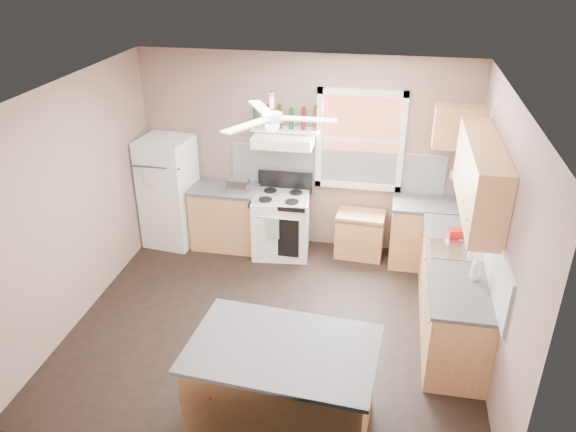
% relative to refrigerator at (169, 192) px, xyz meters
% --- Properties ---
extents(floor, '(4.50, 4.50, 0.00)m').
position_rel_refrigerator_xyz_m(floor, '(1.86, -1.65, -0.78)').
color(floor, black).
rests_on(floor, ground).
extents(ceiling, '(4.50, 4.50, 0.00)m').
position_rel_refrigerator_xyz_m(ceiling, '(1.86, -1.65, 1.92)').
color(ceiling, white).
rests_on(ceiling, ground).
extents(wall_back, '(4.50, 0.05, 2.70)m').
position_rel_refrigerator_xyz_m(wall_back, '(1.86, 0.38, 0.57)').
color(wall_back, '#7D645A').
rests_on(wall_back, ground).
extents(wall_right, '(0.05, 4.00, 2.70)m').
position_rel_refrigerator_xyz_m(wall_right, '(4.13, -1.65, 0.57)').
color(wall_right, '#7D645A').
rests_on(wall_right, ground).
extents(wall_left, '(0.05, 4.00, 2.70)m').
position_rel_refrigerator_xyz_m(wall_left, '(-0.42, -1.65, 0.57)').
color(wall_left, '#7D645A').
rests_on(wall_left, ground).
extents(backsplash_back, '(2.90, 0.03, 0.55)m').
position_rel_refrigerator_xyz_m(backsplash_back, '(2.31, 0.34, 0.39)').
color(backsplash_back, white).
rests_on(backsplash_back, wall_back).
extents(backsplash_right, '(0.03, 2.60, 0.55)m').
position_rel_refrigerator_xyz_m(backsplash_right, '(4.09, -1.35, 0.39)').
color(backsplash_right, white).
rests_on(backsplash_right, wall_right).
extents(window_view, '(1.00, 0.02, 1.20)m').
position_rel_refrigerator_xyz_m(window_view, '(2.61, 0.33, 0.82)').
color(window_view, brown).
rests_on(window_view, wall_back).
extents(window_frame, '(1.16, 0.07, 1.36)m').
position_rel_refrigerator_xyz_m(window_frame, '(2.61, 0.31, 0.82)').
color(window_frame, white).
rests_on(window_frame, wall_back).
extents(refrigerator, '(0.73, 0.72, 1.56)m').
position_rel_refrigerator_xyz_m(refrigerator, '(0.00, 0.00, 0.00)').
color(refrigerator, white).
rests_on(refrigerator, floor).
extents(base_cabinet_left, '(0.90, 0.60, 0.86)m').
position_rel_refrigerator_xyz_m(base_cabinet_left, '(0.80, 0.05, -0.35)').
color(base_cabinet_left, '#A67345').
rests_on(base_cabinet_left, floor).
extents(counter_left, '(0.92, 0.62, 0.04)m').
position_rel_refrigerator_xyz_m(counter_left, '(0.80, 0.05, 0.10)').
color(counter_left, '#424245').
rests_on(counter_left, base_cabinet_left).
extents(toaster, '(0.29, 0.17, 0.18)m').
position_rel_refrigerator_xyz_m(toaster, '(1.03, -0.06, 0.21)').
color(toaster, silver).
rests_on(toaster, counter_left).
extents(stove, '(0.82, 0.71, 0.86)m').
position_rel_refrigerator_xyz_m(stove, '(1.61, -0.03, -0.35)').
color(stove, white).
rests_on(stove, floor).
extents(range_hood, '(0.78, 0.50, 0.14)m').
position_rel_refrigerator_xyz_m(range_hood, '(1.63, 0.10, 0.84)').
color(range_hood, white).
rests_on(range_hood, wall_back).
extents(bottle_shelf, '(0.90, 0.26, 0.03)m').
position_rel_refrigerator_xyz_m(bottle_shelf, '(1.63, 0.22, 0.94)').
color(bottle_shelf, white).
rests_on(bottle_shelf, range_hood).
extents(cart, '(0.66, 0.46, 0.64)m').
position_rel_refrigerator_xyz_m(cart, '(2.69, 0.10, -0.46)').
color(cart, '#A67345').
rests_on(cart, floor).
extents(base_cabinet_corner, '(1.00, 0.60, 0.86)m').
position_rel_refrigerator_xyz_m(base_cabinet_corner, '(3.61, 0.05, -0.35)').
color(base_cabinet_corner, '#A67345').
rests_on(base_cabinet_corner, floor).
extents(base_cabinet_right, '(0.60, 2.20, 0.86)m').
position_rel_refrigerator_xyz_m(base_cabinet_right, '(3.81, -1.35, -0.35)').
color(base_cabinet_right, '#A67345').
rests_on(base_cabinet_right, floor).
extents(counter_corner, '(1.02, 0.62, 0.04)m').
position_rel_refrigerator_xyz_m(counter_corner, '(3.61, 0.05, 0.10)').
color(counter_corner, '#424245').
rests_on(counter_corner, base_cabinet_corner).
extents(counter_right, '(0.62, 2.22, 0.04)m').
position_rel_refrigerator_xyz_m(counter_right, '(3.80, -1.35, 0.10)').
color(counter_right, '#424245').
rests_on(counter_right, base_cabinet_right).
extents(sink, '(0.55, 0.45, 0.03)m').
position_rel_refrigerator_xyz_m(sink, '(3.80, -1.15, 0.11)').
color(sink, silver).
rests_on(sink, counter_right).
extents(faucet, '(0.03, 0.03, 0.14)m').
position_rel_refrigerator_xyz_m(faucet, '(3.96, -1.15, 0.19)').
color(faucet, silver).
rests_on(faucet, sink).
extents(upper_cabinet_right, '(0.33, 1.80, 0.76)m').
position_rel_refrigerator_xyz_m(upper_cabinet_right, '(3.94, -1.15, 1.00)').
color(upper_cabinet_right, '#A67345').
rests_on(upper_cabinet_right, wall_right).
extents(upper_cabinet_corner, '(0.60, 0.33, 0.52)m').
position_rel_refrigerator_xyz_m(upper_cabinet_corner, '(3.81, 0.18, 1.12)').
color(upper_cabinet_corner, '#A67345').
rests_on(upper_cabinet_corner, wall_back).
extents(paper_towel, '(0.26, 0.12, 0.12)m').
position_rel_refrigerator_xyz_m(paper_towel, '(3.93, 0.21, 0.47)').
color(paper_towel, white).
rests_on(paper_towel, wall_back).
extents(island, '(1.58, 1.07, 0.86)m').
position_rel_refrigerator_xyz_m(island, '(2.24, -3.10, -0.35)').
color(island, '#A67345').
rests_on(island, floor).
extents(island_top, '(1.68, 1.16, 0.04)m').
position_rel_refrigerator_xyz_m(island_top, '(2.24, -3.10, 0.10)').
color(island_top, '#424245').
rests_on(island_top, island).
extents(ceiling_fan_hub, '(0.20, 0.20, 0.08)m').
position_rel_refrigerator_xyz_m(ceiling_fan_hub, '(1.86, -1.65, 1.67)').
color(ceiling_fan_hub, white).
rests_on(ceiling_fan_hub, ceiling).
extents(soap_bottle, '(0.14, 0.14, 0.26)m').
position_rel_refrigerator_xyz_m(soap_bottle, '(3.94, -1.71, 0.25)').
color(soap_bottle, silver).
rests_on(soap_bottle, counter_right).
extents(red_caddy, '(0.20, 0.16, 0.10)m').
position_rel_refrigerator_xyz_m(red_caddy, '(3.82, -0.84, 0.17)').
color(red_caddy, '#AA120E').
rests_on(red_caddy, counter_right).
extents(wine_bottles, '(0.86, 0.06, 0.31)m').
position_rel_refrigerator_xyz_m(wine_bottles, '(1.64, 0.22, 1.10)').
color(wine_bottles, '#143819').
rests_on(wine_bottles, bottle_shelf).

